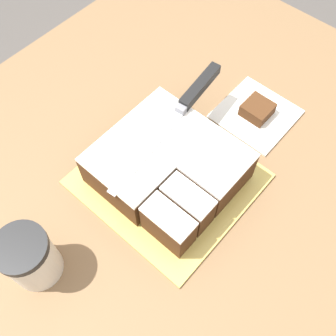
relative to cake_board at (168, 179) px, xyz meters
name	(u,v)px	position (x,y,z in m)	size (l,w,h in m)	color
ground_plane	(161,303)	(-0.07, -0.02, -0.91)	(8.00, 8.00, 0.00)	#4C4742
countertop	(159,272)	(-0.07, -0.02, -0.46)	(1.40, 1.10, 0.91)	brown
cake_board	(168,179)	(0.00, 0.00, 0.00)	(0.30, 0.32, 0.01)	gold
cake	(168,167)	(0.00, 0.00, 0.04)	(0.24, 0.25, 0.08)	#472814
knife	(191,97)	(0.13, 0.05, 0.10)	(0.36, 0.06, 0.02)	silver
coffee_cup	(30,258)	(-0.29, 0.05, 0.06)	(0.09, 0.09, 0.12)	beige
paper_napkin	(256,114)	(0.26, -0.04, 0.00)	(0.16, 0.16, 0.01)	white
brownie	(257,109)	(0.26, -0.04, 0.02)	(0.06, 0.06, 0.03)	#472814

